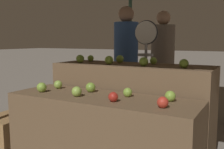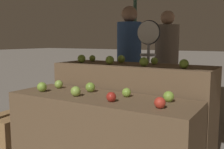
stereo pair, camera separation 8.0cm
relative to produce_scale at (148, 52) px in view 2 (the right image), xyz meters
The scene contains 21 objects.
display_counter_front 1.48m from the produce_scale, 84.46° to the right, with size 1.64×0.55×0.77m, color brown.
display_counter_back 0.92m from the produce_scale, 79.74° to the right, with size 1.64×0.55×1.00m, color brown.
apple_front_0 1.49m from the produce_scale, 107.84° to the right, with size 0.09×0.09×0.09m, color #84AD3D.
apple_front_1 1.42m from the produce_scale, 92.26° to the right, with size 0.09×0.09×0.09m, color #8EB247.
apple_front_2 1.47m from the produce_scale, 77.74° to the right, with size 0.08×0.08×0.08m, color #AD281E.
apple_front_3 1.59m from the produce_scale, 63.49° to the right, with size 0.08×0.08×0.08m, color red.
apple_front_4 1.29m from the produce_scale, 110.14° to the right, with size 0.08×0.08×0.08m, color #8EB247.
apple_front_5 1.21m from the produce_scale, 92.85° to the right, with size 0.09×0.09×0.09m, color #7AA338.
apple_front_6 1.27m from the produce_scale, 74.75° to the right, with size 0.08×0.08×0.08m, color #84AD3D.
apple_front_7 1.39m from the produce_scale, 59.88° to the right, with size 0.08×0.08×0.08m, color #84AD3D.
apple_back_0 0.91m from the produce_scale, 119.72° to the right, with size 0.09×0.09×0.09m, color #7AA338.
apple_back_1 0.81m from the produce_scale, 95.35° to the right, with size 0.09×0.09×0.09m, color #84AD3D.
apple_back_2 0.87m from the produce_scale, 69.17° to the right, with size 0.09×0.09×0.09m, color #7AA338.
apple_back_3 1.06m from the produce_scale, 49.46° to the right, with size 0.08×0.08×0.08m, color #7AA338.
apple_back_4 0.74m from the produce_scale, 127.96° to the right, with size 0.07×0.07×0.07m, color #7AA338.
apple_back_5 0.59m from the produce_scale, 96.30° to the right, with size 0.08×0.08×0.08m, color #84AD3D.
apple_back_6 0.67m from the produce_scale, 61.13° to the right, with size 0.07×0.07×0.07m, color #84AD3D.
produce_scale is the anchor object (origin of this frame).
person_vendor_at_scale 0.53m from the produce_scale, 145.24° to the left, with size 0.40×0.40×1.73m.
person_customer_left 1.04m from the produce_scale, 96.52° to the left, with size 0.46×0.46×1.72m.
wooden_crate_side 1.91m from the produce_scale, 130.34° to the right, with size 0.42×0.42×0.42m, color #9E7547.
Camera 2 is at (1.21, -1.80, 1.24)m, focal length 42.00 mm.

